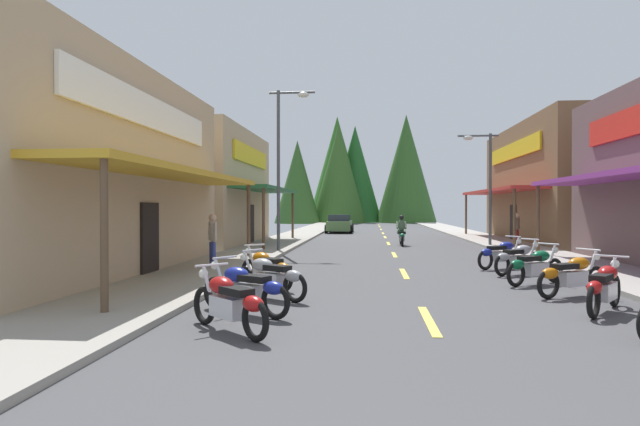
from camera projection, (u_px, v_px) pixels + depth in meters
ground at (390, 248)px, 25.73m from camera, size 9.04×78.89×0.10m
sidewalk_left at (273, 245)px, 26.29m from camera, size 2.74×78.89×0.12m
sidewalk_right at (512, 247)px, 25.17m from camera, size 2.74×78.89×0.12m
centerline_dashes at (387, 240)px, 30.57m from camera, size 0.16×56.66×0.01m
storefront_left_near at (24, 172)px, 15.04m from camera, size 9.38×12.59×5.97m
storefront_left_far at (179, 188)px, 27.64m from camera, size 9.57×10.11×5.97m
storefront_right_far at (586, 183)px, 29.47m from camera, size 9.76×13.87×6.68m
streetlamp_left at (284, 149)px, 22.24m from camera, size 1.98×0.30×6.98m
streetlamp_right at (484, 172)px, 25.64m from camera, size 1.98×0.30×5.61m
motorcycle_parked_right_1 at (604, 287)px, 9.64m from camera, size 1.35×1.78×1.04m
motorcycle_parked_right_2 at (572, 274)px, 11.38m from camera, size 1.88×1.19×1.04m
motorcycle_parked_right_3 at (535, 266)px, 13.14m from camera, size 1.79×1.34×1.04m
motorcycle_parked_right_4 at (518, 258)px, 15.11m from camera, size 1.75×1.39×1.04m
motorcycle_parked_right_5 at (502, 253)px, 16.56m from camera, size 1.82×1.30×1.04m
motorcycle_parked_left_0 at (229, 302)px, 8.11m from camera, size 1.63×1.54×1.04m
motorcycle_parked_left_1 at (245, 288)px, 9.48m from camera, size 1.90×1.17×1.04m
motorcycle_parked_left_2 at (270, 276)px, 11.11m from camera, size 1.84×1.26×1.04m
motorcycle_parked_left_3 at (266, 268)px, 12.64m from camera, size 1.61×1.56×1.04m
rider_cruising_lead at (402, 233)px, 26.61m from camera, size 0.60×2.14×1.57m
pedestrian_by_shop at (517, 227)px, 25.48m from camera, size 0.43×0.46×1.70m
pedestrian_browsing at (213, 238)px, 16.11m from camera, size 0.42×0.47×1.76m
parked_car_curbside at (340, 224)px, 40.21m from camera, size 2.07×4.30×1.40m
treeline_backdrop at (356, 174)px, 67.10m from camera, size 20.24×12.16×13.89m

